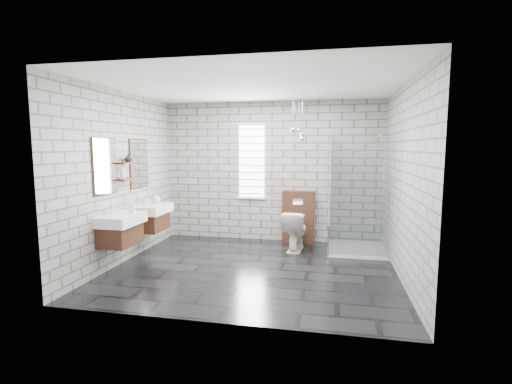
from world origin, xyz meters
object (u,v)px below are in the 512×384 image
(vanity_left, at_px, (119,221))
(toilet, at_px, (295,230))
(vanity_right, at_px, (150,210))
(cistern_panel, at_px, (298,217))
(shower_enclosure, at_px, (352,224))

(vanity_left, height_order, toilet, vanity_left)
(vanity_right, bearing_deg, cistern_panel, 26.71)
(cistern_panel, bearing_deg, toilet, -90.00)
(cistern_panel, xyz_separation_m, toilet, (0.00, -0.54, -0.15))
(cistern_panel, bearing_deg, vanity_left, -137.91)
(vanity_left, bearing_deg, cistern_panel, 42.09)
(vanity_left, bearing_deg, toilet, 34.32)
(vanity_right, xyz_separation_m, toilet, (2.44, 0.69, -0.40))
(cistern_panel, height_order, shower_enclosure, shower_enclosure)
(cistern_panel, relative_size, toilet, 1.42)
(shower_enclosure, bearing_deg, toilet, -178.81)
(vanity_left, distance_m, toilet, 2.98)
(vanity_left, distance_m, vanity_right, 0.97)
(vanity_right, distance_m, shower_enclosure, 3.49)
(cistern_panel, bearing_deg, shower_enclosure, -28.00)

